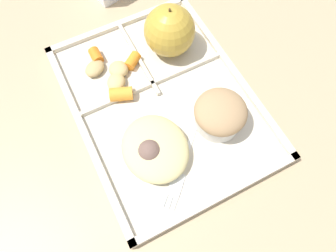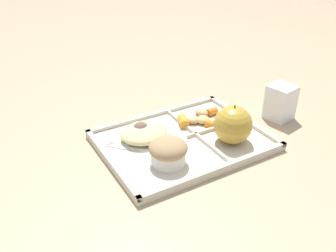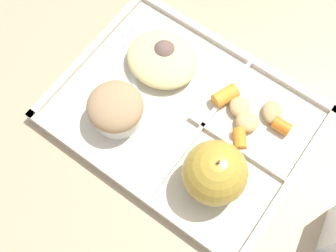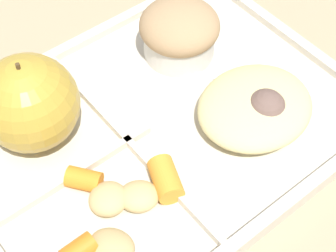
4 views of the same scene
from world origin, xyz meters
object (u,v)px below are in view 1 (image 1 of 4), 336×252
(lunch_tray, at_px, (162,102))
(plastic_fork, at_px, (182,168))
(bran_muffin, at_px, (220,114))
(green_apple, at_px, (170,31))

(lunch_tray, distance_m, plastic_fork, 0.12)
(bran_muffin, bearing_deg, plastic_fork, -64.69)
(plastic_fork, bearing_deg, lunch_tray, 167.86)
(lunch_tray, xyz_separation_m, bran_muffin, (0.08, 0.06, 0.03))
(green_apple, bearing_deg, plastic_fork, -22.54)
(lunch_tray, relative_size, plastic_fork, 3.04)
(bran_muffin, relative_size, plastic_fork, 0.66)
(lunch_tray, height_order, green_apple, green_apple)
(green_apple, bearing_deg, bran_muffin, 0.00)
(lunch_tray, xyz_separation_m, green_apple, (-0.09, 0.06, 0.05))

